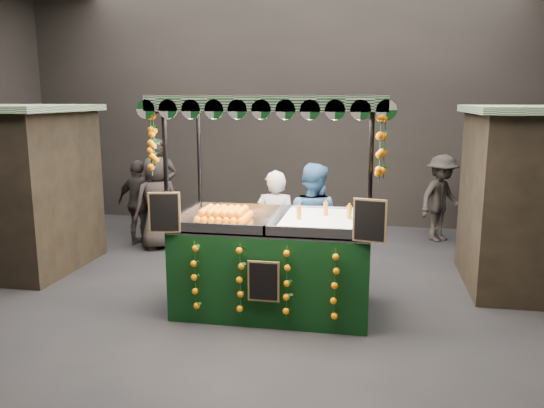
# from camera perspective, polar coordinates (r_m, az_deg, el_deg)

# --- Properties ---
(ground) EXTENTS (12.00, 12.00, 0.00)m
(ground) POSITION_cam_1_polar(r_m,az_deg,el_deg) (7.39, -2.84, -10.52)
(ground) COLOR black
(ground) RESTS_ON ground
(market_hall) EXTENTS (12.10, 10.10, 5.05)m
(market_hall) POSITION_cam_1_polar(r_m,az_deg,el_deg) (6.90, -3.11, 16.58)
(market_hall) COLOR black
(market_hall) RESTS_ON ground
(juice_stall) EXTENTS (2.83, 1.66, 2.74)m
(juice_stall) POSITION_cam_1_polar(r_m,az_deg,el_deg) (6.99, 0.28, -4.44)
(juice_stall) COLOR black
(juice_stall) RESTS_ON ground
(vendor_grey) EXTENTS (0.64, 0.44, 1.70)m
(vendor_grey) POSITION_cam_1_polar(r_m,az_deg,el_deg) (7.93, 0.33, -2.56)
(vendor_grey) COLOR gray
(vendor_grey) RESTS_ON ground
(vendor_blue) EXTENTS (1.02, 0.89, 1.80)m
(vendor_blue) POSITION_cam_1_polar(r_m,az_deg,el_deg) (7.95, 4.15, -2.18)
(vendor_blue) COLOR navy
(vendor_blue) RESTS_ON ground
(shopper_0) EXTENTS (0.76, 0.56, 1.92)m
(shopper_0) POSITION_cam_1_polar(r_m,az_deg,el_deg) (11.09, -11.61, 1.71)
(shopper_0) COLOR black
(shopper_0) RESTS_ON ground
(shopper_1) EXTENTS (1.07, 0.96, 1.80)m
(shopper_1) POSITION_cam_1_polar(r_m,az_deg,el_deg) (9.44, 25.56, -1.13)
(shopper_1) COLOR #2C2524
(shopper_1) RESTS_ON ground
(shopper_2) EXTENTS (1.00, 0.59, 1.59)m
(shopper_2) POSITION_cam_1_polar(r_m,az_deg,el_deg) (10.40, -13.64, 0.11)
(shopper_2) COLOR black
(shopper_2) RESTS_ON ground
(shopper_3) EXTENTS (1.19, 1.20, 1.66)m
(shopper_3) POSITION_cam_1_polar(r_m,az_deg,el_deg) (10.89, 17.20, 0.58)
(shopper_3) COLOR #2A2522
(shopper_3) RESTS_ON ground
(shopper_4) EXTENTS (0.98, 0.96, 1.70)m
(shopper_4) POSITION_cam_1_polar(r_m,az_deg,el_deg) (10.08, -11.88, 0.15)
(shopper_4) COLOR #2A2422
(shopper_4) RESTS_ON ground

